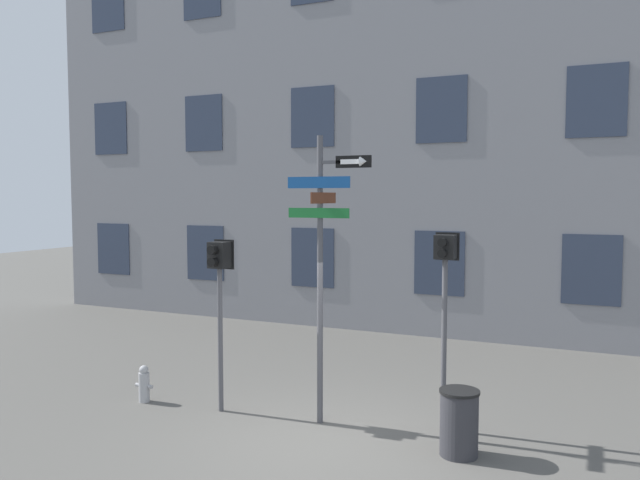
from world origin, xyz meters
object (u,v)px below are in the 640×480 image
(pedestrian_signal_right, at_px, (445,279))
(trash_bin, at_px, (459,423))
(fire_hydrant, at_px, (144,384))
(pedestrian_signal_left, at_px, (219,277))
(street_sign_pole, at_px, (323,253))

(pedestrian_signal_right, height_order, trash_bin, pedestrian_signal_right)
(pedestrian_signal_right, relative_size, fire_hydrant, 4.71)
(pedestrian_signal_left, xyz_separation_m, trash_bin, (3.91, -0.17, -1.75))
(street_sign_pole, distance_m, pedestrian_signal_right, 1.85)
(pedestrian_signal_left, height_order, pedestrian_signal_right, pedestrian_signal_right)
(street_sign_pole, relative_size, fire_hydrant, 7.01)
(fire_hydrant, height_order, trash_bin, trash_bin)
(pedestrian_signal_right, bearing_deg, street_sign_pole, -164.83)
(pedestrian_signal_left, relative_size, pedestrian_signal_right, 0.94)
(street_sign_pole, height_order, pedestrian_signal_right, street_sign_pole)
(pedestrian_signal_right, bearing_deg, pedestrian_signal_left, -169.35)
(fire_hydrant, bearing_deg, pedestrian_signal_right, 9.13)
(pedestrian_signal_right, distance_m, trash_bin, 2.05)
(street_sign_pole, height_order, trash_bin, street_sign_pole)
(pedestrian_signal_right, relative_size, trash_bin, 3.29)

